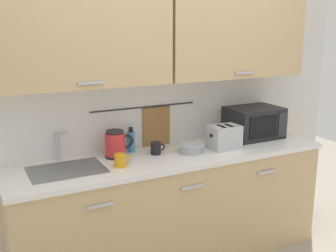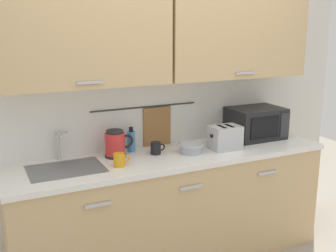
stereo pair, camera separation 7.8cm
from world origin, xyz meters
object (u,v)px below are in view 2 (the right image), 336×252
at_px(dish_soap_bottle, 131,141).
at_px(mug_by_kettle, 156,148).
at_px(microwave, 256,123).
at_px(toaster, 225,137).
at_px(mug_near_sink, 119,160).
at_px(mixing_bowl, 191,147).
at_px(electric_kettle, 116,144).

distance_m(dish_soap_bottle, mug_by_kettle, 0.21).
xyz_separation_m(microwave, toaster, (-0.43, -0.17, -0.04)).
relative_size(microwave, mug_near_sink, 3.83).
height_order(microwave, dish_soap_bottle, microwave).
xyz_separation_m(dish_soap_bottle, toaster, (0.70, -0.27, 0.01)).
xyz_separation_m(mug_near_sink, mug_by_kettle, (0.35, 0.15, 0.00)).
bearing_deg(mixing_bowl, mug_by_kettle, 160.47).
relative_size(microwave, electric_kettle, 2.03).
bearing_deg(mixing_bowl, microwave, 11.05).
bearing_deg(microwave, electric_kettle, 179.02).
bearing_deg(toaster, mixing_bowl, 174.81).
height_order(microwave, mixing_bowl, microwave).
xyz_separation_m(mixing_bowl, toaster, (0.30, -0.03, 0.05)).
distance_m(dish_soap_bottle, mixing_bowl, 0.47).
height_order(microwave, toaster, microwave).
bearing_deg(electric_kettle, mug_near_sink, -102.23).
height_order(toaster, mug_by_kettle, toaster).
bearing_deg(mug_near_sink, electric_kettle, 77.77).
bearing_deg(mixing_bowl, dish_soap_bottle, 148.49).
bearing_deg(electric_kettle, mixing_bowl, -16.32).
height_order(mixing_bowl, toaster, toaster).
bearing_deg(dish_soap_bottle, toaster, -21.34).
bearing_deg(mug_by_kettle, microwave, 2.94).
bearing_deg(dish_soap_bottle, mug_near_sink, -123.93).
bearing_deg(mug_near_sink, microwave, 8.60).
height_order(electric_kettle, toaster, electric_kettle).
distance_m(microwave, electric_kettle, 1.28).
relative_size(microwave, dish_soap_bottle, 2.35).
relative_size(mug_near_sink, toaster, 0.47).
distance_m(electric_kettle, dish_soap_bottle, 0.18).
height_order(dish_soap_bottle, toaster, dish_soap_bottle).
relative_size(electric_kettle, toaster, 0.89).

